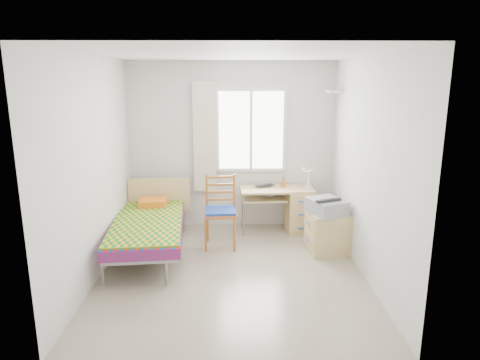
# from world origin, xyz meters

# --- Properties ---
(floor) EXTENTS (3.50, 3.50, 0.00)m
(floor) POSITION_xyz_m (0.00, 0.00, 0.00)
(floor) COLOR #BCAD93
(floor) RESTS_ON ground
(ceiling) EXTENTS (3.50, 3.50, 0.00)m
(ceiling) POSITION_xyz_m (0.00, 0.00, 2.60)
(ceiling) COLOR white
(ceiling) RESTS_ON wall_back
(wall_back) EXTENTS (3.20, 0.00, 3.20)m
(wall_back) POSITION_xyz_m (0.00, 1.75, 1.30)
(wall_back) COLOR silver
(wall_back) RESTS_ON ground
(wall_left) EXTENTS (0.00, 3.50, 3.50)m
(wall_left) POSITION_xyz_m (-1.60, 0.00, 1.30)
(wall_left) COLOR silver
(wall_left) RESTS_ON ground
(wall_right) EXTENTS (0.00, 3.50, 3.50)m
(wall_right) POSITION_xyz_m (1.60, 0.00, 1.30)
(wall_right) COLOR silver
(wall_right) RESTS_ON ground
(window) EXTENTS (1.10, 0.04, 1.30)m
(window) POSITION_xyz_m (0.30, 1.73, 1.55)
(window) COLOR white
(window) RESTS_ON wall_back
(curtain) EXTENTS (0.35, 0.05, 1.70)m
(curtain) POSITION_xyz_m (-0.42, 1.68, 1.45)
(curtain) COLOR #F5E6CA
(curtain) RESTS_ON wall_back
(floating_shelf) EXTENTS (0.20, 0.32, 0.03)m
(floating_shelf) POSITION_xyz_m (1.49, 1.40, 2.15)
(floating_shelf) COLOR white
(floating_shelf) RESTS_ON wall_right
(bed) EXTENTS (1.09, 2.04, 0.85)m
(bed) POSITION_xyz_m (-1.12, 0.61, 0.41)
(bed) COLOR gray
(bed) RESTS_ON floor
(desk) EXTENTS (1.14, 0.57, 0.69)m
(desk) POSITION_xyz_m (0.98, 1.44, 0.38)
(desk) COLOR tan
(desk) RESTS_ON floor
(chair) EXTENTS (0.47, 0.47, 1.02)m
(chair) POSITION_xyz_m (-0.16, 0.89, 0.57)
(chair) COLOR #A75D20
(chair) RESTS_ON floor
(cabinet) EXTENTS (0.58, 0.53, 0.57)m
(cabinet) POSITION_xyz_m (1.31, 0.60, 0.28)
(cabinet) COLOR tan
(cabinet) RESTS_ON floor
(printer) EXTENTS (0.57, 0.60, 0.21)m
(printer) POSITION_xyz_m (1.27, 0.58, 0.67)
(printer) COLOR #9B9EA3
(printer) RESTS_ON cabinet
(laptop) EXTENTS (0.37, 0.32, 0.02)m
(laptop) POSITION_xyz_m (0.53, 1.51, 0.71)
(laptop) COLOR black
(laptop) RESTS_ON desk
(pen_cup) EXTENTS (0.08, 0.08, 0.09)m
(pen_cup) POSITION_xyz_m (0.79, 1.55, 0.74)
(pen_cup) COLOR orange
(pen_cup) RESTS_ON desk
(task_lamp) EXTENTS (0.21, 0.31, 0.36)m
(task_lamp) POSITION_xyz_m (1.12, 1.34, 0.92)
(task_lamp) COLOR white
(task_lamp) RESTS_ON desk
(book) EXTENTS (0.22, 0.25, 0.02)m
(book) POSITION_xyz_m (0.48, 1.45, 0.59)
(book) COLOR gray
(book) RESTS_ON desk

